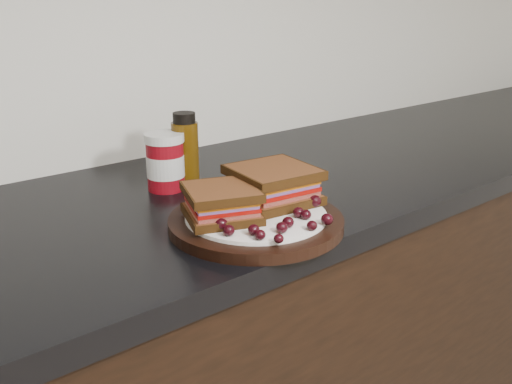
% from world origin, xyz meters
% --- Properties ---
extents(countertop, '(3.98, 0.60, 0.04)m').
position_xyz_m(countertop, '(0.00, 1.70, 0.88)').
color(countertop, black).
rests_on(countertop, base_cabinets).
extents(plate, '(0.28, 0.28, 0.02)m').
position_xyz_m(plate, '(0.18, 1.52, 0.91)').
color(plate, black).
rests_on(plate, countertop).
extents(sandwich_left, '(0.14, 0.14, 0.05)m').
position_xyz_m(sandwich_left, '(0.13, 1.54, 0.95)').
color(sandwich_left, '#612F19').
rests_on(sandwich_left, plate).
extents(sandwich_right, '(0.14, 0.14, 0.06)m').
position_xyz_m(sandwich_right, '(0.24, 1.54, 0.95)').
color(sandwich_right, '#612F19').
rests_on(sandwich_right, plate).
extents(grape_0, '(0.02, 0.02, 0.02)m').
position_xyz_m(grape_0, '(0.09, 1.47, 0.93)').
color(grape_0, black).
rests_on(grape_0, plate).
extents(grape_1, '(0.02, 0.02, 0.02)m').
position_xyz_m(grape_1, '(0.12, 1.45, 0.93)').
color(grape_1, black).
rests_on(grape_1, plate).
extents(grape_2, '(0.02, 0.02, 0.01)m').
position_xyz_m(grape_2, '(0.12, 1.43, 0.93)').
color(grape_2, black).
rests_on(grape_2, plate).
extents(grape_3, '(0.01, 0.01, 0.01)m').
position_xyz_m(grape_3, '(0.13, 1.41, 0.93)').
color(grape_3, black).
rests_on(grape_3, plate).
extents(grape_4, '(0.02, 0.02, 0.02)m').
position_xyz_m(grape_4, '(0.16, 1.43, 0.93)').
color(grape_4, black).
rests_on(grape_4, plate).
extents(grape_5, '(0.02, 0.02, 0.02)m').
position_xyz_m(grape_5, '(0.18, 1.44, 0.93)').
color(grape_5, black).
rests_on(grape_5, plate).
extents(grape_6, '(0.02, 0.02, 0.01)m').
position_xyz_m(grape_6, '(0.20, 1.41, 0.93)').
color(grape_6, black).
rests_on(grape_6, plate).
extents(grape_7, '(0.02, 0.02, 0.02)m').
position_xyz_m(grape_7, '(0.23, 1.41, 0.93)').
color(grape_7, black).
rests_on(grape_7, plate).
extents(grape_8, '(0.02, 0.02, 0.02)m').
position_xyz_m(grape_8, '(0.22, 1.45, 0.93)').
color(grape_8, black).
rests_on(grape_8, plate).
extents(grape_9, '(0.02, 0.02, 0.02)m').
position_xyz_m(grape_9, '(0.22, 1.46, 0.93)').
color(grape_9, black).
rests_on(grape_9, plate).
extents(grape_10, '(0.02, 0.02, 0.02)m').
position_xyz_m(grape_10, '(0.27, 1.48, 0.93)').
color(grape_10, black).
rests_on(grape_10, plate).
extents(grape_11, '(0.02, 0.02, 0.02)m').
position_xyz_m(grape_11, '(0.24, 1.50, 0.93)').
color(grape_11, black).
rests_on(grape_11, plate).
extents(grape_12, '(0.02, 0.02, 0.02)m').
position_xyz_m(grape_12, '(0.27, 1.51, 0.93)').
color(grape_12, black).
rests_on(grape_12, plate).
extents(grape_13, '(0.02, 0.02, 0.02)m').
position_xyz_m(grape_13, '(0.26, 1.55, 0.93)').
color(grape_13, black).
rests_on(grape_13, plate).
extents(grape_14, '(0.02, 0.02, 0.02)m').
position_xyz_m(grape_14, '(0.24, 1.56, 0.93)').
color(grape_14, black).
rests_on(grape_14, plate).
extents(grape_15, '(0.02, 0.02, 0.02)m').
position_xyz_m(grape_15, '(0.14, 1.56, 0.93)').
color(grape_15, black).
rests_on(grape_15, plate).
extents(grape_16, '(0.02, 0.02, 0.02)m').
position_xyz_m(grape_16, '(0.11, 1.56, 0.93)').
color(grape_16, black).
rests_on(grape_16, plate).
extents(grape_17, '(0.02, 0.02, 0.02)m').
position_xyz_m(grape_17, '(0.10, 1.53, 0.93)').
color(grape_17, black).
rests_on(grape_17, plate).
extents(grape_18, '(0.02, 0.02, 0.02)m').
position_xyz_m(grape_18, '(0.08, 1.51, 0.93)').
color(grape_18, black).
rests_on(grape_18, plate).
extents(grape_19, '(0.02, 0.02, 0.02)m').
position_xyz_m(grape_19, '(0.10, 1.50, 0.93)').
color(grape_19, black).
rests_on(grape_19, plate).
extents(grape_20, '(0.02, 0.02, 0.02)m').
position_xyz_m(grape_20, '(0.13, 1.55, 0.93)').
color(grape_20, black).
rests_on(grape_20, plate).
extents(grape_21, '(0.01, 0.01, 0.01)m').
position_xyz_m(grape_21, '(0.13, 1.53, 0.93)').
color(grape_21, black).
rests_on(grape_21, plate).
extents(grape_22, '(0.02, 0.02, 0.02)m').
position_xyz_m(grape_22, '(0.12, 1.52, 0.93)').
color(grape_22, black).
rests_on(grape_22, plate).
extents(condiment_jar, '(0.09, 0.09, 0.11)m').
position_xyz_m(condiment_jar, '(0.17, 1.77, 0.95)').
color(condiment_jar, maroon).
rests_on(condiment_jar, countertop).
extents(oil_bottle, '(0.06, 0.06, 0.14)m').
position_xyz_m(oil_bottle, '(0.21, 1.77, 0.97)').
color(oil_bottle, '#452C06').
rests_on(oil_bottle, countertop).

